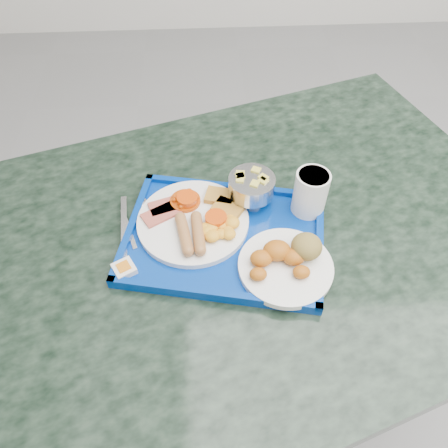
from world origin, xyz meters
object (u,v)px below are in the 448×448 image
Objects in this scene: main_plate at (197,220)px; bread_plate at (288,260)px; table at (232,290)px; fruit_bowl at (251,186)px; juice_cup at (311,191)px; tray at (224,238)px.

bread_plate is at bearing -34.01° from main_plate.
table is 0.29m from fruit_bowl.
bread_plate is at bearing -42.05° from table.
main_plate is 1.28× the size of bread_plate.
bread_plate reaches higher than main_plate.
main_plate is 0.25m from juice_cup.
main_plate reaches higher than table.
tray is at bearing -160.12° from juice_cup.
table is at bearing 17.68° from tray.
fruit_bowl is (0.12, 0.06, 0.03)m from main_plate.
table is at bearing -159.84° from juice_cup.
main_plate is 0.21m from bread_plate.
juice_cup is at bearing -14.57° from fruit_bowl.
table is 8.20× the size of bread_plate.
main_plate is at bearing 159.02° from table.
fruit_bowl is (-0.06, 0.18, 0.03)m from bread_plate.
juice_cup is (0.17, 0.06, 0.28)m from table.
tray is at bearing -33.12° from main_plate.
tray is 0.15m from bread_plate.
juice_cup reaches higher than table.
juice_cup is (0.12, -0.03, 0.01)m from fruit_bowl.
table is 3.31× the size of tray.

